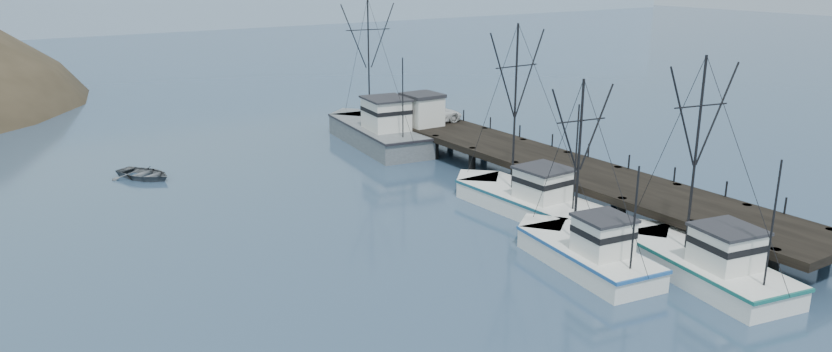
# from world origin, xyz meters

# --- Properties ---
(ground) EXTENTS (400.00, 400.00, 0.00)m
(ground) POSITION_xyz_m (0.00, 0.00, 0.00)
(ground) COLOR navy
(ground) RESTS_ON ground
(pier) EXTENTS (6.00, 44.00, 2.00)m
(pier) POSITION_xyz_m (14.00, 16.00, 1.69)
(pier) COLOR black
(pier) RESTS_ON ground
(distant_ridge) EXTENTS (360.00, 40.00, 26.00)m
(distant_ridge) POSITION_xyz_m (10.00, 170.00, 0.00)
(distant_ridge) COLOR #9EB2C6
(distant_ridge) RESTS_ON ground
(trawler_near) EXTENTS (5.60, 11.84, 11.84)m
(trawler_near) POSITION_xyz_m (9.26, -1.23, 0.82)
(trawler_near) COLOR white
(trawler_near) RESTS_ON ground
(trawler_mid) EXTENTS (4.70, 10.50, 10.45)m
(trawler_mid) POSITION_xyz_m (5.27, 3.14, 0.82)
(trawler_mid) COLOR white
(trawler_mid) RESTS_ON ground
(trawler_far) EXTENTS (4.37, 12.37, 12.51)m
(trawler_far) POSITION_xyz_m (8.84, 12.08, 0.82)
(trawler_far) COLOR white
(trawler_far) RESTS_ON ground
(work_vessel) EXTENTS (6.35, 15.85, 13.16)m
(work_vessel) POSITION_xyz_m (9.90, 33.09, 1.23)
(work_vessel) COLOR slate
(work_vessel) RESTS_ON ground
(pier_shed) EXTENTS (3.00, 3.20, 2.80)m
(pier_shed) POSITION_xyz_m (12.77, 29.99, 3.42)
(pier_shed) COLOR silver
(pier_shed) RESTS_ON pier
(pickup_truck) EXTENTS (5.74, 3.03, 1.54)m
(pickup_truck) POSITION_xyz_m (14.09, 30.40, 2.77)
(pickup_truck) COLOR silver
(pickup_truck) RESTS_ON pier
(motorboat) EXTENTS (5.32, 5.89, 1.00)m
(motorboat) POSITION_xyz_m (-10.37, 33.62, 0.00)
(motorboat) COLOR #52565B
(motorboat) RESTS_ON ground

